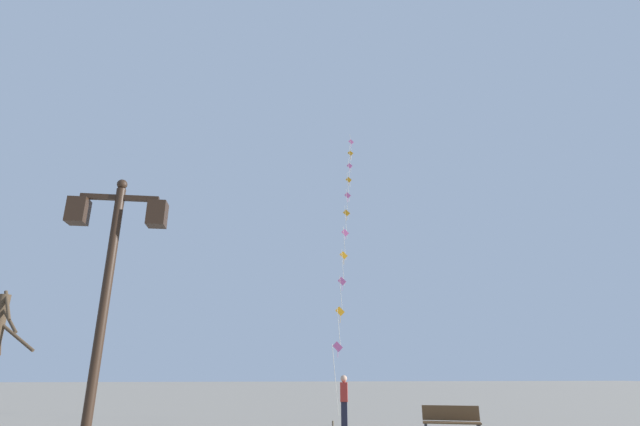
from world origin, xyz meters
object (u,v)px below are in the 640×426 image
(twin_lantern_lamp_post, at_px, (110,268))
(kite_train, at_px, (346,223))
(kite_flyer, at_px, (344,401))
(park_bench, at_px, (451,422))

(twin_lantern_lamp_post, relative_size, kite_train, 0.25)
(kite_flyer, xyz_separation_m, park_bench, (2.63, -2.54, -0.45))
(kite_flyer, bearing_deg, park_bench, -121.97)
(twin_lantern_lamp_post, xyz_separation_m, kite_flyer, (5.18, 9.10, -2.38))
(twin_lantern_lamp_post, height_order, park_bench, twin_lantern_lamp_post)
(kite_train, xyz_separation_m, park_bench, (0.82, -11.24, -9.46))
(kite_flyer, relative_size, park_bench, 1.03)
(park_bench, bearing_deg, kite_train, 113.23)
(kite_train, bearing_deg, twin_lantern_lamp_post, -111.46)
(twin_lantern_lamp_post, height_order, kite_train, kite_train)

